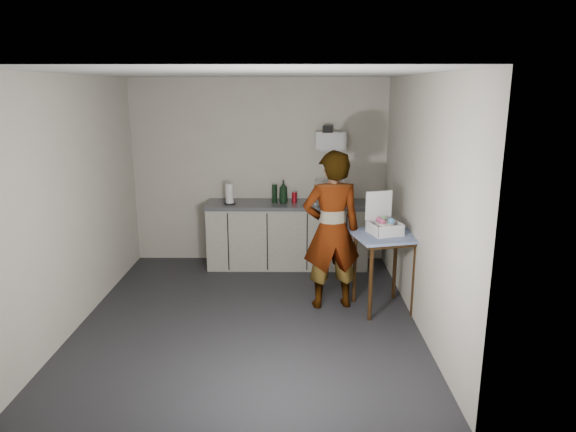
{
  "coord_description": "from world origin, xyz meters",
  "views": [
    {
      "loc": [
        0.47,
        -5.23,
        2.46
      ],
      "look_at": [
        0.42,
        0.45,
        1.04
      ],
      "focal_mm": 32.0,
      "sensor_mm": 36.0,
      "label": 1
    }
  ],
  "objects_px": {
    "side_table": "(385,244)",
    "standing_man": "(332,231)",
    "bakery_box": "(384,224)",
    "kitchen_counter": "(287,236)",
    "paper_towel": "(230,194)",
    "dish_rack": "(329,198)",
    "soap_bottle": "(283,192)",
    "soda_can": "(294,197)",
    "dark_bottle": "(275,194)"
  },
  "relations": [
    {
      "from": "side_table",
      "to": "dark_bottle",
      "type": "relative_size",
      "value": 3.5
    },
    {
      "from": "standing_man",
      "to": "soda_can",
      "type": "xyz_separation_m",
      "value": [
        -0.41,
        1.44,
        0.07
      ]
    },
    {
      "from": "kitchen_counter",
      "to": "paper_towel",
      "type": "height_order",
      "value": "paper_towel"
    },
    {
      "from": "soda_can",
      "to": "paper_towel",
      "type": "distance_m",
      "value": 0.9
    },
    {
      "from": "standing_man",
      "to": "dark_bottle",
      "type": "xyz_separation_m",
      "value": [
        -0.69,
        1.41,
        0.13
      ]
    },
    {
      "from": "bakery_box",
      "to": "paper_towel",
      "type": "bearing_deg",
      "value": 126.49
    },
    {
      "from": "kitchen_counter",
      "to": "paper_towel",
      "type": "bearing_deg",
      "value": -174.57
    },
    {
      "from": "soap_bottle",
      "to": "soda_can",
      "type": "distance_m",
      "value": 0.18
    },
    {
      "from": "side_table",
      "to": "dish_rack",
      "type": "height_order",
      "value": "dish_rack"
    },
    {
      "from": "kitchen_counter",
      "to": "paper_towel",
      "type": "relative_size",
      "value": 7.9
    },
    {
      "from": "bakery_box",
      "to": "dark_bottle",
      "type": "bearing_deg",
      "value": 113.47
    },
    {
      "from": "side_table",
      "to": "soda_can",
      "type": "bearing_deg",
      "value": 110.44
    },
    {
      "from": "soap_bottle",
      "to": "dish_rack",
      "type": "bearing_deg",
      "value": -2.24
    },
    {
      "from": "kitchen_counter",
      "to": "soda_can",
      "type": "height_order",
      "value": "soda_can"
    },
    {
      "from": "kitchen_counter",
      "to": "bakery_box",
      "type": "xyz_separation_m",
      "value": [
        1.09,
        -1.43,
        0.56
      ]
    },
    {
      "from": "side_table",
      "to": "paper_towel",
      "type": "xyz_separation_m",
      "value": [
        -1.89,
        1.39,
        0.27
      ]
    },
    {
      "from": "kitchen_counter",
      "to": "soap_bottle",
      "type": "relative_size",
      "value": 7.07
    },
    {
      "from": "soap_bottle",
      "to": "dark_bottle",
      "type": "relative_size",
      "value": 1.25
    },
    {
      "from": "soda_can",
      "to": "dark_bottle",
      "type": "xyz_separation_m",
      "value": [
        -0.27,
        -0.03,
        0.06
      ]
    },
    {
      "from": "standing_man",
      "to": "paper_towel",
      "type": "height_order",
      "value": "standing_man"
    },
    {
      "from": "kitchen_counter",
      "to": "dish_rack",
      "type": "height_order",
      "value": "dish_rack"
    },
    {
      "from": "soda_can",
      "to": "bakery_box",
      "type": "distance_m",
      "value": 1.78
    },
    {
      "from": "kitchen_counter",
      "to": "bakery_box",
      "type": "distance_m",
      "value": 1.88
    },
    {
      "from": "dish_rack",
      "to": "bakery_box",
      "type": "bearing_deg",
      "value": -70.1
    },
    {
      "from": "soap_bottle",
      "to": "soda_can",
      "type": "xyz_separation_m",
      "value": [
        0.15,
        0.05,
        -0.09
      ]
    },
    {
      "from": "kitchen_counter",
      "to": "dark_bottle",
      "type": "relative_size",
      "value": 8.86
    },
    {
      "from": "dish_rack",
      "to": "side_table",
      "type": "bearing_deg",
      "value": -70.05
    },
    {
      "from": "side_table",
      "to": "soap_bottle",
      "type": "relative_size",
      "value": 2.8
    },
    {
      "from": "side_table",
      "to": "dish_rack",
      "type": "xyz_separation_m",
      "value": [
        -0.52,
        1.44,
        0.21
      ]
    },
    {
      "from": "side_table",
      "to": "soap_bottle",
      "type": "height_order",
      "value": "soap_bottle"
    },
    {
      "from": "soda_can",
      "to": "soap_bottle",
      "type": "bearing_deg",
      "value": -162.86
    },
    {
      "from": "standing_man",
      "to": "dish_rack",
      "type": "distance_m",
      "value": 1.37
    },
    {
      "from": "bakery_box",
      "to": "kitchen_counter",
      "type": "bearing_deg",
      "value": 109.55
    },
    {
      "from": "bakery_box",
      "to": "standing_man",
      "type": "bearing_deg",
      "value": 158.52
    },
    {
      "from": "kitchen_counter",
      "to": "soda_can",
      "type": "xyz_separation_m",
      "value": [
        0.1,
        0.04,
        0.55
      ]
    },
    {
      "from": "side_table",
      "to": "standing_man",
      "type": "height_order",
      "value": "standing_man"
    },
    {
      "from": "dish_rack",
      "to": "kitchen_counter",
      "type": "bearing_deg",
      "value": 176.95
    },
    {
      "from": "soap_bottle",
      "to": "bakery_box",
      "type": "relative_size",
      "value": 0.7
    },
    {
      "from": "soap_bottle",
      "to": "soda_can",
      "type": "height_order",
      "value": "soap_bottle"
    },
    {
      "from": "dark_bottle",
      "to": "soda_can",
      "type": "bearing_deg",
      "value": 5.5
    },
    {
      "from": "paper_towel",
      "to": "bakery_box",
      "type": "distance_m",
      "value": 2.32
    },
    {
      "from": "dish_rack",
      "to": "bakery_box",
      "type": "height_order",
      "value": "bakery_box"
    },
    {
      "from": "dish_rack",
      "to": "bakery_box",
      "type": "distance_m",
      "value": 1.49
    },
    {
      "from": "dish_rack",
      "to": "paper_towel",
      "type": "bearing_deg",
      "value": -178.15
    },
    {
      "from": "standing_man",
      "to": "dish_rack",
      "type": "height_order",
      "value": "standing_man"
    },
    {
      "from": "kitchen_counter",
      "to": "side_table",
      "type": "bearing_deg",
      "value": -53.16
    },
    {
      "from": "soda_can",
      "to": "dish_rack",
      "type": "distance_m",
      "value": 0.49
    },
    {
      "from": "kitchen_counter",
      "to": "soda_can",
      "type": "relative_size",
      "value": 16.27
    },
    {
      "from": "paper_towel",
      "to": "dish_rack",
      "type": "distance_m",
      "value": 1.37
    },
    {
      "from": "side_table",
      "to": "bakery_box",
      "type": "bearing_deg",
      "value": 98.82
    }
  ]
}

